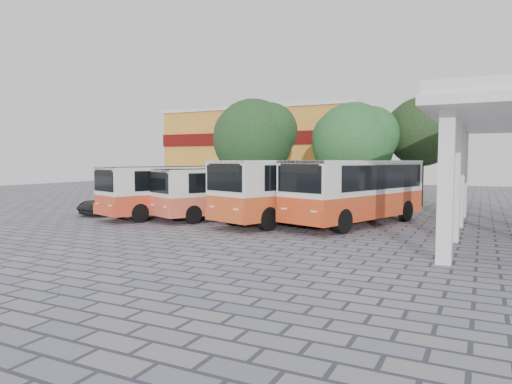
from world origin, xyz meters
The scene contains 10 objects.
ground centered at (0.00, 0.00, 0.00)m, with size 90.00×90.00×0.00m, color slate.
shophouse_block centered at (-11.00, 25.99, 4.16)m, with size 20.40×10.40×8.30m.
bus_far_left centered at (-6.88, 3.30, 1.63)m, with size 4.93×8.36×2.82m.
bus_centre_left centered at (-3.89, 4.01, 1.57)m, with size 5.35×8.10×2.72m.
bus_centre_right centered at (0.06, 4.08, 1.83)m, with size 5.41×9.38×3.17m.
bus_far_right centered at (3.28, 4.80, 1.83)m, with size 5.33×9.35×3.16m.
tree_left centered at (-6.74, 13.56, 4.97)m, with size 6.36×6.06×7.80m.
tree_middle centered at (0.97, 13.29, 4.50)m, with size 5.79×5.51×7.08m.
tree_right centered at (5.08, 15.68, 5.27)m, with size 4.96×4.72×7.48m.
parked_car centered at (-10.68, 2.90, 0.61)m, with size 2.03×4.40×1.22m, color black.
Camera 1 is at (8.85, -17.41, 3.18)m, focal length 32.00 mm.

